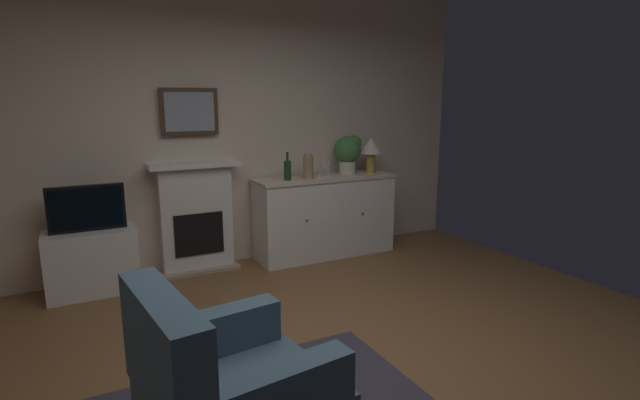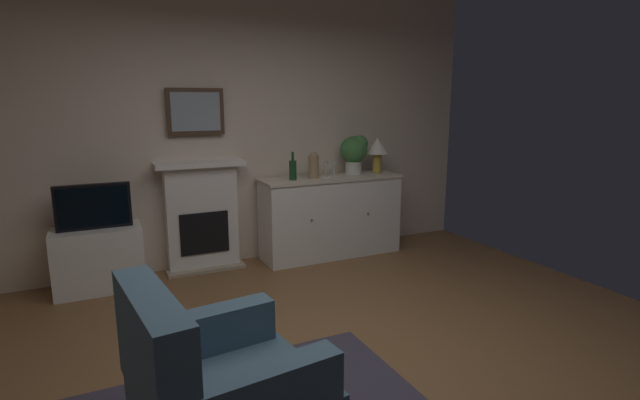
% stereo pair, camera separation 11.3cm
% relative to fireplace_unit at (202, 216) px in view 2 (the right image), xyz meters
% --- Properties ---
extents(ground_plane, '(5.59, 5.13, 0.10)m').
position_rel_fireplace_unit_xyz_m(ground_plane, '(0.39, -2.41, -0.60)').
color(ground_plane, brown).
rests_on(ground_plane, ground).
extents(wall_rear, '(5.59, 0.06, 2.91)m').
position_rel_fireplace_unit_xyz_m(wall_rear, '(0.39, 0.13, 0.90)').
color(wall_rear, beige).
rests_on(wall_rear, ground_plane).
extents(fireplace_unit, '(0.87, 0.30, 1.10)m').
position_rel_fireplace_unit_xyz_m(fireplace_unit, '(0.00, 0.00, 0.00)').
color(fireplace_unit, white).
rests_on(fireplace_unit, ground_plane).
extents(framed_picture, '(0.55, 0.04, 0.45)m').
position_rel_fireplace_unit_xyz_m(framed_picture, '(-0.00, 0.05, 1.03)').
color(framed_picture, '#473323').
extents(sideboard_cabinet, '(1.56, 0.49, 0.88)m').
position_rel_fireplace_unit_xyz_m(sideboard_cabinet, '(1.36, -0.18, -0.11)').
color(sideboard_cabinet, white).
rests_on(sideboard_cabinet, ground_plane).
extents(table_lamp, '(0.26, 0.26, 0.40)m').
position_rel_fireplace_unit_xyz_m(table_lamp, '(1.95, -0.18, 0.61)').
color(table_lamp, '#B79338').
rests_on(table_lamp, sideboard_cabinet).
extents(wine_bottle, '(0.08, 0.08, 0.29)m').
position_rel_fireplace_unit_xyz_m(wine_bottle, '(0.91, -0.21, 0.44)').
color(wine_bottle, '#193F1E').
rests_on(wine_bottle, sideboard_cabinet).
extents(wine_glass_left, '(0.07, 0.07, 0.16)m').
position_rel_fireplace_unit_xyz_m(wine_glass_left, '(1.29, -0.20, 0.45)').
color(wine_glass_left, silver).
rests_on(wine_glass_left, sideboard_cabinet).
extents(wine_glass_center, '(0.07, 0.07, 0.16)m').
position_rel_fireplace_unit_xyz_m(wine_glass_center, '(1.40, -0.19, 0.45)').
color(wine_glass_center, silver).
rests_on(wine_glass_center, sideboard_cabinet).
extents(vase_decorative, '(0.11, 0.11, 0.28)m').
position_rel_fireplace_unit_xyz_m(vase_decorative, '(1.13, -0.23, 0.47)').
color(vase_decorative, '#9E7F5B').
rests_on(vase_decorative, sideboard_cabinet).
extents(tv_cabinet, '(0.75, 0.42, 0.57)m').
position_rel_fireplace_unit_xyz_m(tv_cabinet, '(-0.97, -0.16, -0.26)').
color(tv_cabinet, white).
rests_on(tv_cabinet, ground_plane).
extents(tv_set, '(0.62, 0.07, 0.40)m').
position_rel_fireplace_unit_xyz_m(tv_set, '(-0.98, -0.19, 0.23)').
color(tv_set, black).
rests_on(tv_set, tv_cabinet).
extents(potted_plant_small, '(0.30, 0.30, 0.43)m').
position_rel_fireplace_unit_xyz_m(potted_plant_small, '(1.68, -0.13, 0.59)').
color(potted_plant_small, beige).
rests_on(potted_plant_small, sideboard_cabinet).
extents(armchair, '(0.89, 0.86, 0.92)m').
position_rel_fireplace_unit_xyz_m(armchair, '(-0.53, -2.78, -0.17)').
color(armchair, '#3F596B').
rests_on(armchair, ground_plane).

